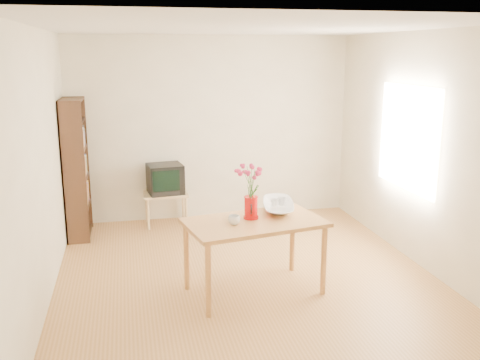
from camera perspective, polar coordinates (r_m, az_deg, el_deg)
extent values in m
plane|color=olive|center=(5.89, 0.62, -10.17)|extent=(4.50, 4.50, 0.00)
plane|color=white|center=(5.40, 0.70, 15.98)|extent=(4.50, 4.50, 0.00)
plane|color=beige|center=(7.68, -3.07, 5.51)|extent=(4.00, 0.00, 4.00)
plane|color=beige|center=(3.41, 9.06, -4.89)|extent=(4.00, 0.00, 4.00)
plane|color=beige|center=(5.43, -20.40, 1.32)|extent=(0.00, 4.50, 4.50)
plane|color=beige|center=(6.25, 18.87, 2.95)|extent=(0.00, 4.50, 4.50)
plane|color=white|center=(6.48, 17.44, 4.30)|extent=(0.00, 1.30, 1.30)
cube|color=#AE743B|center=(5.28, 1.57, -4.57)|extent=(1.46, 1.01, 0.04)
cylinder|color=#AE743B|center=(4.92, -3.41, -10.67)|extent=(0.06, 0.06, 0.71)
cylinder|color=#AE743B|center=(5.42, 8.92, -8.47)|extent=(0.06, 0.06, 0.71)
cylinder|color=#AE743B|center=(5.48, -5.73, -8.10)|extent=(0.06, 0.06, 0.71)
cylinder|color=#AE743B|center=(5.93, 5.61, -6.38)|extent=(0.06, 0.06, 0.71)
cube|color=tan|center=(7.50, -7.94, -1.47)|extent=(0.60, 0.45, 0.03)
cylinder|color=tan|center=(7.37, -9.78, -3.66)|extent=(0.04, 0.04, 0.43)
cylinder|color=tan|center=(7.41, -5.76, -3.45)|extent=(0.04, 0.04, 0.43)
cylinder|color=tan|center=(7.73, -9.91, -2.87)|extent=(0.04, 0.04, 0.43)
cylinder|color=tan|center=(7.76, -6.07, -2.67)|extent=(0.04, 0.04, 0.43)
cube|color=black|center=(6.87, -17.31, 0.55)|extent=(0.28, 0.02, 1.80)
cube|color=black|center=(7.52, -16.88, 1.68)|extent=(0.28, 0.03, 1.80)
cube|color=black|center=(7.21, -18.13, 1.09)|extent=(0.02, 0.70, 1.80)
cube|color=black|center=(7.42, -16.63, -5.36)|extent=(0.27, 0.65, 0.02)
cube|color=black|center=(7.31, -16.82, -2.69)|extent=(0.27, 0.65, 0.02)
cube|color=black|center=(7.22, -17.02, 0.21)|extent=(0.27, 0.65, 0.02)
cube|color=black|center=(7.15, -17.23, 3.18)|extent=(0.27, 0.65, 0.02)
cube|color=black|center=(7.09, -17.43, 6.04)|extent=(0.27, 0.65, 0.02)
cube|color=black|center=(7.07, -17.58, 8.13)|extent=(0.27, 0.65, 0.02)
cylinder|color=#BC0C0B|center=(5.31, 1.18, -3.00)|extent=(0.13, 0.13, 0.22)
cylinder|color=#BC0C0B|center=(5.34, 1.17, -3.99)|extent=(0.15, 0.15, 0.02)
cylinder|color=#BC0C0B|center=(5.28, 1.18, -1.82)|extent=(0.14, 0.14, 0.01)
cone|color=#BC0C0B|center=(5.23, 1.46, -2.24)|extent=(0.06, 0.07, 0.06)
torus|color=black|center=(5.38, 0.81, -2.66)|extent=(0.04, 0.10, 0.10)
imported|color=white|center=(5.14, -0.63, -4.31)|extent=(0.16, 0.16, 0.09)
imported|color=white|center=(5.59, 4.13, -0.95)|extent=(0.57, 0.57, 0.45)
imported|color=white|center=(5.59, 3.72, -1.41)|extent=(0.09, 0.09, 0.07)
imported|color=white|center=(5.63, 4.50, -1.29)|extent=(0.10, 0.10, 0.07)
cube|color=black|center=(7.45, -7.99, 0.14)|extent=(0.51, 0.48, 0.40)
cube|color=black|center=(7.52, -8.04, 0.42)|extent=(0.35, 0.27, 0.28)
cube|color=black|center=(7.23, -7.86, -0.10)|extent=(0.36, 0.06, 0.28)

